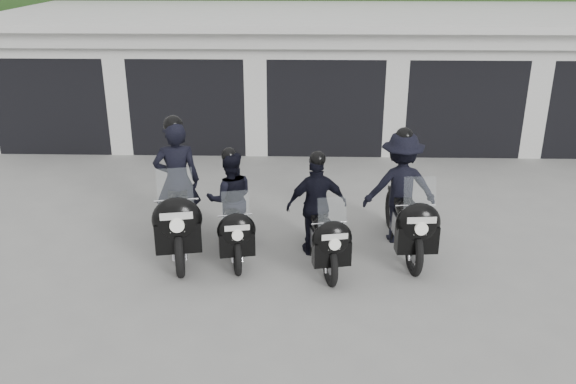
{
  "coord_description": "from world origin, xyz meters",
  "views": [
    {
      "loc": [
        -0.46,
        -7.86,
        4.39
      ],
      "look_at": [
        -0.69,
        0.55,
        1.05
      ],
      "focal_mm": 38.0,
      "sensor_mm": 36.0,
      "label": 1
    }
  ],
  "objects_px": {
    "police_bike_c": "(319,214)",
    "police_bike_d": "(403,196)",
    "police_bike_a": "(178,198)",
    "police_bike_b": "(232,208)"
  },
  "relations": [
    {
      "from": "police_bike_c",
      "to": "police_bike_a",
      "type": "bearing_deg",
      "value": 161.15
    },
    {
      "from": "police_bike_c",
      "to": "police_bike_d",
      "type": "bearing_deg",
      "value": 9.03
    },
    {
      "from": "police_bike_c",
      "to": "police_bike_b",
      "type": "bearing_deg",
      "value": 157.98
    },
    {
      "from": "police_bike_b",
      "to": "police_bike_c",
      "type": "distance_m",
      "value": 1.37
    },
    {
      "from": "police_bike_b",
      "to": "police_bike_d",
      "type": "xyz_separation_m",
      "value": [
        2.66,
        0.23,
        0.13
      ]
    },
    {
      "from": "police_bike_a",
      "to": "police_bike_d",
      "type": "height_order",
      "value": "police_bike_a"
    },
    {
      "from": "police_bike_a",
      "to": "police_bike_b",
      "type": "distance_m",
      "value": 0.85
    },
    {
      "from": "police_bike_c",
      "to": "police_bike_d",
      "type": "distance_m",
      "value": 1.41
    },
    {
      "from": "police_bike_b",
      "to": "police_bike_c",
      "type": "height_order",
      "value": "police_bike_c"
    },
    {
      "from": "police_bike_b",
      "to": "police_bike_c",
      "type": "bearing_deg",
      "value": -22.05
    }
  ]
}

